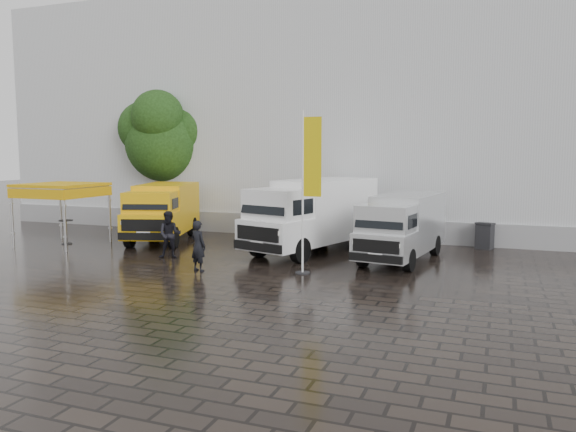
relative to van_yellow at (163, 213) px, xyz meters
name	(u,v)px	position (x,y,z in m)	size (l,w,h in m)	color
ground	(295,274)	(7.97, -4.43, -1.28)	(120.00, 120.00, 0.00)	black
exhibition_hall	(424,117)	(9.97, 11.57, 4.72)	(44.00, 16.00, 12.00)	silver
hall_plinth	(398,231)	(9.97, 3.52, -0.78)	(44.00, 0.15, 1.00)	gray
van_yellow	(163,213)	(0.00, 0.00, 0.00)	(2.13, 5.53, 2.55)	#ECAC0C
van_white	(312,216)	(7.16, -0.24, 0.17)	(2.22, 6.67, 2.89)	white
van_silver	(402,228)	(10.84, -0.80, -0.07)	(1.86, 5.59, 2.42)	silver
canopy_tent	(60,188)	(-3.48, -2.47, 1.21)	(2.97, 2.97, 2.67)	silver
flagpole	(308,183)	(8.32, -4.18, 1.73)	(0.88, 0.50, 5.34)	black
tree	(165,138)	(-2.52, 4.17, 3.47)	(4.12, 4.18, 7.40)	black
cocktail_table	(66,232)	(-3.54, -2.17, -0.75)	(0.60, 0.60, 1.06)	black
wheelie_bin	(485,236)	(13.65, 2.98, -0.72)	(0.66, 0.66, 1.10)	black
person_front	(198,246)	(4.73, -5.10, -0.41)	(0.63, 0.41, 1.73)	black
person_tent	(170,235)	(2.54, -3.40, -0.38)	(0.87, 0.68, 1.79)	black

